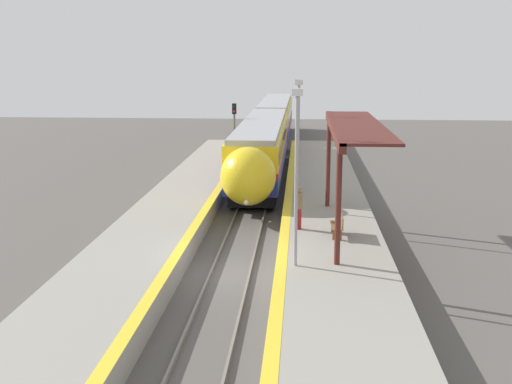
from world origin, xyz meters
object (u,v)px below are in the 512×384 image
(platform_bench, at_px, (339,225))
(lamppost_near, at_px, (296,168))
(train, at_px, (269,130))
(lamppost_mid, at_px, (298,137))
(railway_signal, at_px, (234,132))
(person_waiting, at_px, (298,207))

(platform_bench, xyz_separation_m, lamppost_near, (-1.68, -3.82, 2.93))
(train, bearing_deg, platform_bench, -80.92)
(train, bearing_deg, lamppost_mid, -83.52)
(train, bearing_deg, lamppost_near, -85.33)
(lamppost_near, bearing_deg, platform_bench, 66.29)
(train, xyz_separation_m, lamppost_near, (2.39, -29.26, 2.08))
(train, height_order, lamppost_near, lamppost_near)
(railway_signal, xyz_separation_m, lamppost_mid, (4.37, -13.60, 1.36))
(person_waiting, height_order, railway_signal, railway_signal)
(person_waiting, bearing_deg, lamppost_near, -90.68)
(train, relative_size, platform_bench, 28.31)
(train, xyz_separation_m, lamppost_mid, (2.39, -21.05, 2.08))
(platform_bench, distance_m, lamppost_near, 5.10)
(platform_bench, distance_m, railway_signal, 19.05)
(railway_signal, distance_m, lamppost_near, 22.29)
(lamppost_mid, bearing_deg, railway_signal, 107.83)
(person_waiting, bearing_deg, lamppost_mid, 90.93)
(person_waiting, xyz_separation_m, lamppost_near, (-0.06, -4.77, 2.47))
(lamppost_mid, bearing_deg, person_waiting, -89.07)
(lamppost_mid, bearing_deg, lamppost_near, -90.00)
(platform_bench, xyz_separation_m, railway_signal, (-6.05, 17.99, 1.57))
(person_waiting, bearing_deg, railway_signal, 104.57)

